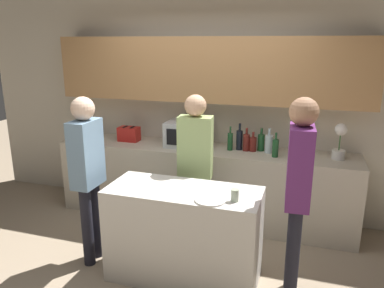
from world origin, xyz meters
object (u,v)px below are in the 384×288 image
at_px(toaster, 129,134).
at_px(potted_plant, 340,141).
at_px(bottle_3, 253,144).
at_px(bottle_5, 269,143).
at_px(bottle_0, 230,141).
at_px(cup_0, 235,195).
at_px(bottle_4, 261,142).
at_px(bottle_2, 246,142).
at_px(bottle_1, 239,140).
at_px(person_left, 195,160).
at_px(person_right, 298,183).
at_px(microwave, 188,134).
at_px(person_center, 87,167).
at_px(bottle_6, 275,148).
at_px(plate_on_island, 210,200).

height_order(toaster, potted_plant, potted_plant).
xyz_separation_m(bottle_3, bottle_5, (0.18, -0.01, 0.02)).
height_order(bottle_0, cup_0, bottle_0).
bearing_deg(bottle_4, bottle_2, -160.55).
height_order(bottle_1, bottle_5, bottle_1).
distance_m(bottle_0, bottle_4, 0.36).
bearing_deg(bottle_0, person_left, -106.58).
xyz_separation_m(bottle_5, person_right, (0.37, -1.23, 0.02)).
relative_size(bottle_0, bottle_1, 0.90).
xyz_separation_m(potted_plant, bottle_3, (-0.93, 0.02, -0.11)).
relative_size(bottle_5, cup_0, 2.77).
xyz_separation_m(toaster, person_left, (1.11, -0.72, -0.02)).
relative_size(cup_0, person_left, 0.06).
distance_m(bottle_2, person_left, 0.83).
height_order(toaster, cup_0, toaster).
height_order(bottle_1, bottle_2, bottle_1).
bearing_deg(bottle_3, bottle_0, -171.37).
height_order(bottle_1, person_right, person_right).
bearing_deg(person_right, bottle_5, 13.49).
relative_size(bottle_1, bottle_4, 1.18).
relative_size(microwave, bottle_0, 1.83).
bearing_deg(bottle_3, person_center, -136.73).
bearing_deg(microwave, person_right, -42.20).
distance_m(bottle_0, bottle_1, 0.11).
bearing_deg(person_right, microwave, 44.36).
relative_size(bottle_0, bottle_6, 1.04).
bearing_deg(person_left, potted_plant, -159.04).
relative_size(bottle_3, bottle_5, 0.80).
bearing_deg(bottle_1, microwave, -176.56).
xyz_separation_m(microwave, bottle_3, (0.78, 0.02, -0.06)).
bearing_deg(bottle_6, microwave, 173.14).
height_order(bottle_3, person_left, person_left).
relative_size(potted_plant, person_center, 0.24).
bearing_deg(bottle_2, person_right, -62.70).
xyz_separation_m(bottle_2, person_center, (-1.30, -1.28, -0.02)).
height_order(bottle_1, plate_on_island, bottle_1).
xyz_separation_m(bottle_0, person_right, (0.82, -1.20, 0.02)).
distance_m(potted_plant, cup_0, 1.64).
distance_m(bottle_1, plate_on_island, 1.48).
bearing_deg(person_left, person_center, 25.06).
distance_m(person_center, person_right, 1.93).
bearing_deg(bottle_2, toaster, -179.67).
height_order(bottle_5, cup_0, bottle_5).
height_order(bottle_2, cup_0, bottle_2).
distance_m(microwave, person_right, 1.81).
relative_size(microwave, plate_on_island, 2.00).
bearing_deg(person_right, person_center, 88.29).
xyz_separation_m(microwave, plate_on_island, (0.66, -1.44, -0.17)).
distance_m(cup_0, person_center, 1.45).
xyz_separation_m(bottle_3, person_right, (0.56, -1.24, 0.05)).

